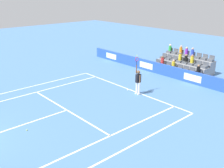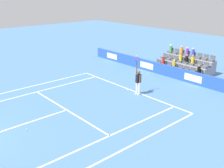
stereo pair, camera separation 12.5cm
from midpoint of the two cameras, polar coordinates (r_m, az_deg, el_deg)
line_baseline at (r=19.90m, az=3.93°, el=-1.17°), size 10.97×0.10×0.01m
line_service at (r=16.76m, az=-9.56°, el=-5.56°), size 8.23×0.10×0.01m
line_centre_service at (r=15.54m, az=-19.70°, el=-8.63°), size 0.10×6.40×0.01m
line_singles_sideline_left at (r=19.97m, az=-16.96°, el=-1.95°), size 0.10×11.89×0.01m
line_singles_sideline_right at (r=13.54m, az=-1.76°, el=-11.79°), size 0.10×11.89×0.01m
line_doubles_sideline_left at (r=21.16m, az=-18.53°, el=-0.90°), size 0.10×11.89×0.01m
line_doubles_sideline_right at (r=12.68m, az=2.31°, el=-14.23°), size 0.10×11.89×0.01m
line_centre_mark at (r=19.84m, az=3.72°, el=-1.24°), size 0.10×0.20×0.01m
sponsor_barrier at (r=23.20m, az=12.34°, el=2.74°), size 19.53×0.22×0.98m
tennis_player at (r=18.73m, az=5.89°, el=0.63°), size 0.53×0.38×2.85m
stadium_stand at (r=25.02m, az=15.54°, el=3.88°), size 4.96×2.85×2.18m
loose_tennis_ball at (r=14.97m, az=-17.81°, el=-9.41°), size 0.07×0.07×0.07m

